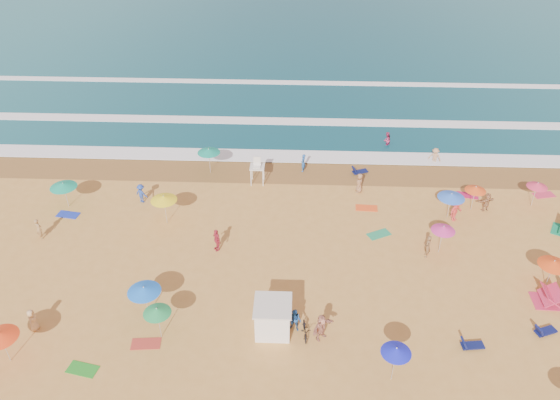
{
  "coord_description": "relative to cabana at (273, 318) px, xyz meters",
  "views": [
    {
      "loc": [
        -1.18,
        -27.76,
        24.91
      ],
      "look_at": [
        -2.53,
        6.0,
        1.5
      ],
      "focal_mm": 35.0,
      "sensor_mm": 36.0,
      "label": 1
    }
  ],
  "objects": [
    {
      "name": "ground",
      "position": [
        2.48,
        5.47,
        -1.0
      ],
      "size": [
        220.0,
        220.0,
        0.0
      ],
      "primitive_type": "plane",
      "color": "gold",
      "rests_on": "ground"
    },
    {
      "name": "cabana_roof",
      "position": [
        0.0,
        0.0,
        1.06
      ],
      "size": [
        2.2,
        2.2,
        0.12
      ],
      "primitive_type": "cube",
      "color": "silver",
      "rests_on": "cabana"
    },
    {
      "name": "beachgoers",
      "position": [
        4.12,
        9.03,
        -0.19
      ],
      "size": [
        36.4,
        27.82,
        2.12
      ],
      "color": "#2242A1",
      "rests_on": "ground"
    },
    {
      "name": "surf_foam",
      "position": [
        2.48,
        26.79,
        -0.9
      ],
      "size": [
        200.0,
        18.7,
        0.05
      ],
      "color": "white",
      "rests_on": "ground"
    },
    {
      "name": "lifeguard_stand",
      "position": [
        -2.11,
        16.15,
        0.05
      ],
      "size": [
        1.2,
        1.2,
        2.1
      ],
      "primitive_type": null,
      "color": "white",
      "rests_on": "ground"
    },
    {
      "name": "loungers",
      "position": [
        9.44,
        0.38,
        -0.83
      ],
      "size": [
        50.88,
        28.12,
        0.34
      ],
      "color": "#0F154D",
      "rests_on": "ground"
    },
    {
      "name": "popup_tents",
      "position": [
        19.24,
        6.68,
        -0.4
      ],
      "size": [
        6.23,
        9.31,
        1.2
      ],
      "color": "#D02E55",
      "rests_on": "ground"
    },
    {
      "name": "wet_sand",
      "position": [
        2.48,
        17.97,
        -0.99
      ],
      "size": [
        220.0,
        220.0,
        0.0
      ],
      "primitive_type": "plane",
      "color": "olive",
      "rests_on": "ground"
    },
    {
      "name": "towels",
      "position": [
        3.11,
        4.54,
        -0.98
      ],
      "size": [
        48.6,
        24.03,
        0.03
      ],
      "color": "red",
      "rests_on": "ground"
    },
    {
      "name": "bicycle",
      "position": [
        1.9,
        -0.3,
        -0.55
      ],
      "size": [
        0.75,
        1.76,
        0.9
      ],
      "primitive_type": "imported",
      "rotation": [
        0.0,
        0.0,
        0.09
      ],
      "color": "black",
      "rests_on": "ground"
    },
    {
      "name": "beach_umbrellas",
      "position": [
        3.27,
        6.4,
        1.12
      ],
      "size": [
        54.24,
        25.46,
        0.75
      ],
      "color": "blue",
      "rests_on": "ground"
    },
    {
      "name": "cabana",
      "position": [
        0.0,
        0.0,
        0.0
      ],
      "size": [
        2.0,
        2.0,
        2.0
      ],
      "primitive_type": "cube",
      "color": "white",
      "rests_on": "ground"
    }
  ]
}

